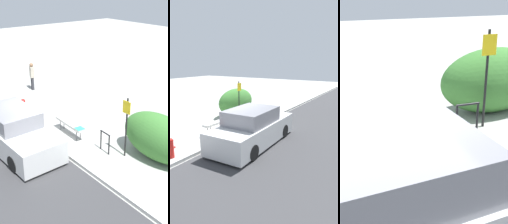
{
  "view_description": "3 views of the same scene",
  "coord_description": "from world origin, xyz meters",
  "views": [
    {
      "loc": [
        9.96,
        -5.68,
        6.13
      ],
      "look_at": [
        0.78,
        1.4,
        1.14
      ],
      "focal_mm": 50.0,
      "sensor_mm": 36.0,
      "label": 1
    },
    {
      "loc": [
        -7.68,
        -6.05,
        3.55
      ],
      "look_at": [
        1.74,
        -0.12,
        0.89
      ],
      "focal_mm": 35.0,
      "sensor_mm": 36.0,
      "label": 2
    },
    {
      "loc": [
        -1.07,
        -4.16,
        3.11
      ],
      "look_at": [
        1.3,
        1.54,
        0.67
      ],
      "focal_mm": 50.0,
      "sensor_mm": 36.0,
      "label": 3
    }
  ],
  "objects": [
    {
      "name": "ground_plane",
      "position": [
        0.0,
        0.0,
        0.0
      ],
      "size": [
        60.0,
        60.0,
        0.0
      ],
      "primitive_type": "plane",
      "color": "#9E9E99"
    },
    {
      "name": "fire_hydrant",
      "position": [
        -2.95,
        0.55,
        0.41
      ],
      "size": [
        0.36,
        0.22,
        0.77
      ],
      "color": "red",
      "rests_on": "ground_plane"
    },
    {
      "name": "bike_rack",
      "position": [
        2.22,
        1.29,
        0.5
      ],
      "size": [
        0.55,
        0.09,
        0.83
      ],
      "rotation": [
        0.0,
        0.0,
        -0.07
      ],
      "color": "black",
      "rests_on": "ground_plane"
    },
    {
      "name": "shrub_hedge",
      "position": [
        3.72,
        2.51,
        0.86
      ],
      "size": [
        3.08,
        1.45,
        1.72
      ],
      "color": "#3D7A33",
      "rests_on": "ground_plane"
    },
    {
      "name": "pedestrian",
      "position": [
        -5.9,
        2.68,
        0.86
      ],
      "size": [
        0.4,
        0.29,
        1.6
      ],
      "rotation": [
        0.0,
        0.0,
        6.02
      ],
      "color": "#333338",
      "rests_on": "ground_plane"
    },
    {
      "name": "parked_car_near",
      "position": [
        -0.17,
        -1.28,
        0.7
      ],
      "size": [
        4.65,
        1.9,
        1.58
      ],
      "rotation": [
        0.0,
        0.0,
        0.03
      ],
      "color": "black",
      "rests_on": "ground_plane"
    },
    {
      "name": "curb",
      "position": [
        0.0,
        0.0,
        0.07
      ],
      "size": [
        60.0,
        0.2,
        0.13
      ],
      "color": "#B7B7B2",
      "rests_on": "ground_plane"
    },
    {
      "name": "bench",
      "position": [
        0.25,
        1.07,
        0.51
      ],
      "size": [
        1.8,
        0.4,
        0.58
      ],
      "rotation": [
        0.0,
        0.0,
        -0.04
      ],
      "color": "#515156",
      "rests_on": "ground_plane"
    },
    {
      "name": "sign_post",
      "position": [
        2.9,
        1.67,
        1.38
      ],
      "size": [
        0.36,
        0.08,
        2.3
      ],
      "color": "black",
      "rests_on": "ground_plane"
    }
  ]
}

